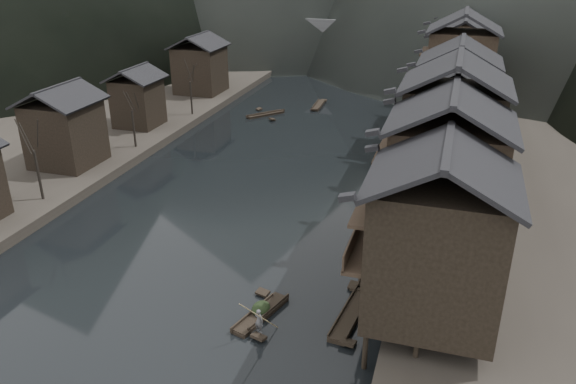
% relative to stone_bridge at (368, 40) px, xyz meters
% --- Properties ---
extents(water, '(300.00, 300.00, 0.00)m').
position_rel_stone_bridge_xyz_m(water, '(0.00, -72.00, -5.11)').
color(water, black).
rests_on(water, ground).
extents(left_bank, '(40.00, 200.00, 1.20)m').
position_rel_stone_bridge_xyz_m(left_bank, '(-35.00, -32.00, -4.51)').
color(left_bank, '#2D2823').
rests_on(left_bank, ground).
extents(stilt_houses, '(9.00, 67.60, 15.65)m').
position_rel_stone_bridge_xyz_m(stilt_houses, '(17.28, -52.79, 3.72)').
color(stilt_houses, black).
rests_on(stilt_houses, ground).
extents(left_houses, '(8.10, 53.20, 8.73)m').
position_rel_stone_bridge_xyz_m(left_houses, '(-20.50, -51.88, 0.55)').
color(left_houses, black).
rests_on(left_houses, left_bank).
extents(bare_trees, '(3.72, 43.35, 7.44)m').
position_rel_stone_bridge_xyz_m(bare_trees, '(-17.00, -65.43, 1.11)').
color(bare_trees, black).
rests_on(bare_trees, left_bank).
extents(moored_sampans, '(3.07, 71.96, 0.47)m').
position_rel_stone_bridge_xyz_m(moored_sampans, '(12.10, -44.96, -4.91)').
color(moored_sampans, black).
rests_on(moored_sampans, water).
extents(midriver_boats, '(8.84, 12.40, 0.45)m').
position_rel_stone_bridge_xyz_m(midriver_boats, '(-4.97, -32.86, -4.91)').
color(midriver_boats, black).
rests_on(midriver_boats, water).
extents(stone_bridge, '(40.00, 6.00, 9.00)m').
position_rel_stone_bridge_xyz_m(stone_bridge, '(0.00, 0.00, 0.00)').
color(stone_bridge, '#4C4C4F').
rests_on(stone_bridge, ground).
extents(hero_sampan, '(2.44, 5.36, 0.44)m').
position_rel_stone_bridge_xyz_m(hero_sampan, '(6.96, -79.59, -4.91)').
color(hero_sampan, black).
rests_on(hero_sampan, water).
extents(cargo_heap, '(1.17, 1.54, 0.70)m').
position_rel_stone_bridge_xyz_m(cargo_heap, '(6.89, -79.35, -4.32)').
color(cargo_heap, black).
rests_on(cargo_heap, hero_sampan).
extents(boatman, '(0.70, 0.56, 1.67)m').
position_rel_stone_bridge_xyz_m(boatman, '(7.49, -81.37, -3.84)').
color(boatman, '#545456').
rests_on(boatman, hero_sampan).
extents(bamboo_pole, '(1.87, 2.69, 3.48)m').
position_rel_stone_bridge_xyz_m(bamboo_pole, '(7.69, -81.37, -1.26)').
color(bamboo_pole, '#8C7A51').
rests_on(bamboo_pole, boatman).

